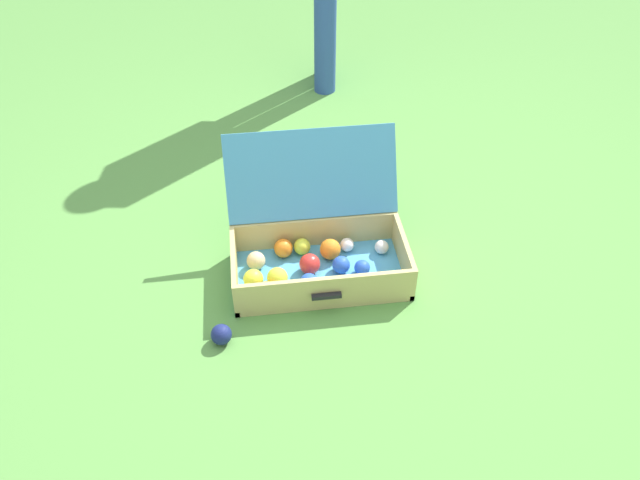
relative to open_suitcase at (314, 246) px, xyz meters
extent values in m
plane|color=#569342|center=(0.11, 0.01, -0.11)|extent=(16.00, 16.00, 0.00)
cube|color=#4799C6|center=(0.01, -0.06, -0.09)|extent=(0.67, 0.35, 0.03)
cube|color=tan|center=(-0.31, -0.06, -0.03)|extent=(0.02, 0.35, 0.15)
cube|color=tan|center=(0.34, -0.06, -0.03)|extent=(0.02, 0.35, 0.15)
cube|color=tan|center=(0.01, -0.23, -0.03)|extent=(0.64, 0.02, 0.15)
cube|color=tan|center=(0.01, 0.11, -0.03)|extent=(0.64, 0.02, 0.15)
cube|color=#4799C6|center=(0.01, 0.20, 0.20)|extent=(0.67, 0.18, 0.32)
cube|color=black|center=(0.01, -0.25, -0.02)|extent=(0.11, 0.02, 0.02)
sphere|color=blue|center=(0.10, -0.07, -0.05)|extent=(0.07, 0.07, 0.07)
sphere|color=orange|center=(0.07, 0.02, -0.04)|extent=(0.08, 0.08, 0.08)
sphere|color=orange|center=(-0.12, 0.05, -0.04)|extent=(0.08, 0.08, 0.08)
sphere|color=white|center=(0.14, 0.05, -0.05)|extent=(0.06, 0.06, 0.06)
sphere|color=blue|center=(-0.04, -0.15, -0.05)|extent=(0.07, 0.07, 0.07)
sphere|color=blue|center=(0.12, -0.17, -0.05)|extent=(0.06, 0.06, 0.06)
sphere|color=red|center=(-0.03, -0.05, -0.04)|extent=(0.08, 0.08, 0.08)
sphere|color=#CCDB38|center=(-0.04, 0.06, -0.05)|extent=(0.07, 0.07, 0.07)
sphere|color=orange|center=(-0.20, -0.17, -0.05)|extent=(0.07, 0.07, 0.07)
sphere|color=white|center=(0.27, 0.02, -0.05)|extent=(0.06, 0.06, 0.06)
sphere|color=blue|center=(0.18, -0.09, -0.05)|extent=(0.06, 0.06, 0.06)
sphere|color=#CCDB38|center=(-0.25, -0.11, -0.04)|extent=(0.08, 0.08, 0.08)
sphere|color=#CCDB38|center=(-0.16, -0.11, -0.04)|extent=(0.08, 0.08, 0.08)
sphere|color=#D1B784|center=(-0.23, 0.00, -0.05)|extent=(0.07, 0.07, 0.07)
sphere|color=navy|center=(-0.37, -0.34, -0.07)|extent=(0.07, 0.07, 0.07)
cylinder|color=#2D4C93|center=(0.26, 1.62, 0.32)|extent=(0.12, 0.12, 0.85)
cylinder|color=#2D4C93|center=(0.24, 1.45, 0.32)|extent=(0.12, 0.12, 0.85)
camera|label=1|loc=(-0.21, -1.81, 1.64)|focal=35.35mm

